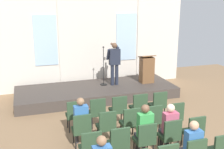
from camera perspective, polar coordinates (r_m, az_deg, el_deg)
rear_partition at (r=12.01m, az=-4.88°, el=7.24°), size 8.62×0.14×4.21m
stage_platform at (r=11.12m, az=-3.14°, el=-3.51°), size 6.12×2.22×0.39m
speaker at (r=11.09m, az=0.48°, el=2.81°), size 0.52×0.69×1.69m
mic_stand at (r=11.24m, az=-1.71°, el=-0.43°), size 0.28×0.28×1.55m
lectern at (r=11.60m, az=7.02°, el=1.06°), size 0.60×0.48×1.16m
chair_r0_c0 at (r=8.32m, az=-7.54°, el=-7.80°), size 0.46×0.44×0.94m
chair_r0_c1 at (r=8.44m, az=-3.04°, el=-7.32°), size 0.46×0.44×0.94m
chair_r0_c2 at (r=8.62m, az=1.29°, el=-6.81°), size 0.46×0.44×0.94m
chair_r0_c3 at (r=8.85m, az=5.42°, el=-6.28°), size 0.46×0.44×0.94m
chair_r0_c4 at (r=9.12m, az=9.31°, el=-5.76°), size 0.46×0.44×0.94m
chair_r1_c0 at (r=7.43m, az=-6.15°, el=-10.69°), size 0.46×0.44×0.94m
audience_r1_c0 at (r=7.41m, az=-6.32°, el=-8.96°), size 0.36×0.39×1.34m
chair_r1_c1 at (r=7.57m, az=-1.11°, el=-10.07°), size 0.46×0.44×0.94m
chair_r1_c2 at (r=7.77m, az=3.69°, el=-9.41°), size 0.46×0.44×0.94m
chair_r1_c3 at (r=8.02m, az=8.20°, el=-8.73°), size 0.46×0.44×0.94m
chair_r1_c4 at (r=8.31m, az=12.40°, el=-8.05°), size 0.46×0.44×0.94m
chair_r2_c0 at (r=6.57m, az=-4.34°, el=-14.33°), size 0.46×0.44×0.94m
chair_r2_c1 at (r=6.73m, az=1.36°, el=-13.51°), size 0.46×0.44×0.94m
chair_r2_c2 at (r=6.96m, az=6.71°, el=-12.62°), size 0.46×0.44×0.94m
audience_r2_c2 at (r=6.92m, az=6.49°, el=-10.70°), size 0.36×0.39×1.37m
chair_r2_c3 at (r=7.23m, az=11.65°, el=-11.69°), size 0.46×0.44×0.94m
audience_r2_c3 at (r=7.21m, az=11.41°, el=-10.07°), size 0.36×0.39×1.31m
chair_r2_c4 at (r=7.56m, az=16.16°, el=-10.77°), size 0.46×0.44×0.94m
audience_r3_c3 at (r=6.47m, az=15.72°, el=-13.53°), size 0.36×0.39×1.30m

